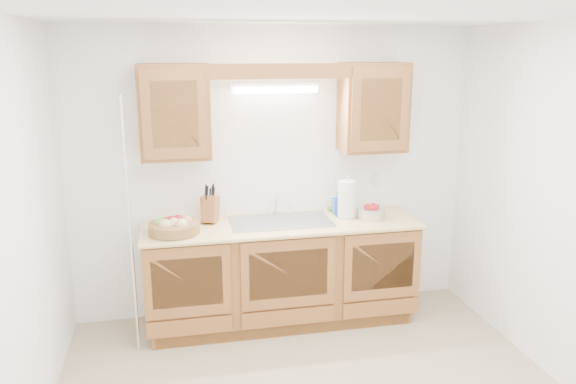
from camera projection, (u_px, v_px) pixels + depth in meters
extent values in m
plane|color=white|center=(321.00, 14.00, 3.17)|extent=(3.50, 3.50, 0.00)
cube|color=white|center=(274.00, 174.00, 4.90)|extent=(3.50, 0.02, 2.50)
cube|color=white|center=(423.00, 347.00, 2.06)|extent=(3.50, 0.02, 2.50)
cube|color=white|center=(15.00, 245.00, 3.13)|extent=(0.02, 3.00, 2.50)
cube|color=white|center=(566.00, 209.00, 3.83)|extent=(0.02, 3.00, 2.50)
cube|color=brown|center=(281.00, 273.00, 4.82)|extent=(2.20, 0.60, 0.86)
cube|color=#DCBE74|center=(281.00, 225.00, 4.70)|extent=(2.30, 0.63, 0.04)
cube|color=brown|center=(174.00, 112.00, 4.44)|extent=(0.55, 0.33, 0.75)
cube|color=brown|center=(373.00, 108.00, 4.77)|extent=(0.55, 0.33, 0.75)
cube|color=brown|center=(281.00, 71.00, 4.39)|extent=(2.20, 0.05, 0.12)
cylinder|color=white|center=(276.00, 90.00, 4.63)|extent=(0.70, 0.05, 0.05)
cube|color=white|center=(275.00, 86.00, 4.65)|extent=(0.76, 0.06, 0.05)
cube|color=#9E9EA3|center=(281.00, 221.00, 4.71)|extent=(0.84, 0.46, 0.01)
cube|color=#9E9EA3|center=(256.00, 232.00, 4.69)|extent=(0.39, 0.40, 0.16)
cube|color=#9E9EA3|center=(305.00, 229.00, 4.77)|extent=(0.39, 0.40, 0.16)
cylinder|color=silver|center=(276.00, 213.00, 4.90)|extent=(0.06, 0.06, 0.04)
cylinder|color=silver|center=(276.00, 204.00, 4.88)|extent=(0.02, 0.02, 0.16)
cylinder|color=silver|center=(277.00, 195.00, 4.81)|extent=(0.02, 0.12, 0.02)
cylinder|color=white|center=(290.00, 208.00, 4.91)|extent=(0.03, 0.03, 0.12)
cylinder|color=silver|center=(130.00, 230.00, 4.19)|extent=(0.03, 0.03, 2.00)
cube|color=white|center=(377.00, 180.00, 5.11)|extent=(0.08, 0.01, 0.12)
cylinder|color=olive|center=(174.00, 228.00, 4.41)|extent=(0.48, 0.48, 0.08)
sphere|color=#D8C67F|center=(165.00, 225.00, 4.35)|extent=(0.10, 0.10, 0.10)
sphere|color=#D8C67F|center=(181.00, 225.00, 4.36)|extent=(0.10, 0.10, 0.10)
sphere|color=tan|center=(187.00, 221.00, 4.47)|extent=(0.09, 0.09, 0.09)
sphere|color=#AE131E|center=(171.00, 221.00, 4.47)|extent=(0.09, 0.09, 0.09)
sphere|color=#72A53F|center=(160.00, 223.00, 4.42)|extent=(0.09, 0.09, 0.09)
sphere|color=#D8C67F|center=(174.00, 224.00, 4.40)|extent=(0.10, 0.10, 0.10)
sphere|color=#AE131E|center=(178.00, 220.00, 4.51)|extent=(0.08, 0.08, 0.08)
cube|color=brown|center=(211.00, 209.00, 4.68)|extent=(0.18, 0.22, 0.25)
cylinder|color=black|center=(206.00, 194.00, 4.62)|extent=(0.03, 0.04, 0.09)
cylinder|color=black|center=(210.00, 194.00, 4.63)|extent=(0.03, 0.04, 0.09)
cylinder|color=black|center=(214.00, 193.00, 4.63)|extent=(0.03, 0.04, 0.09)
cylinder|color=black|center=(207.00, 192.00, 4.66)|extent=(0.03, 0.04, 0.09)
cylinder|color=black|center=(212.00, 191.00, 4.67)|extent=(0.03, 0.04, 0.09)
cylinder|color=black|center=(206.00, 190.00, 4.68)|extent=(0.03, 0.04, 0.09)
cylinder|color=black|center=(213.00, 189.00, 4.70)|extent=(0.03, 0.04, 0.09)
cylinder|color=#DD4E0C|center=(205.00, 208.00, 4.72)|extent=(0.09, 0.09, 0.21)
cylinder|color=white|center=(204.00, 196.00, 4.69)|extent=(0.07, 0.07, 0.01)
imported|color=blue|center=(338.00, 203.00, 4.93)|extent=(0.09, 0.09, 0.20)
cube|color=#CC333F|center=(334.00, 210.00, 5.04)|extent=(0.12, 0.08, 0.01)
cube|color=green|center=(335.00, 209.00, 5.04)|extent=(0.12, 0.08, 0.02)
cylinder|color=silver|center=(346.00, 217.00, 4.83)|extent=(0.18, 0.18, 0.01)
cylinder|color=silver|center=(347.00, 197.00, 4.79)|extent=(0.02, 0.02, 0.37)
cylinder|color=white|center=(347.00, 199.00, 4.79)|extent=(0.18, 0.18, 0.31)
sphere|color=silver|center=(347.00, 176.00, 4.74)|extent=(0.02, 0.02, 0.02)
cylinder|color=silver|center=(371.00, 213.00, 4.81)|extent=(0.31, 0.31, 0.09)
sphere|color=#AE131E|center=(368.00, 208.00, 4.79)|extent=(0.07, 0.07, 0.07)
sphere|color=#AE131E|center=(373.00, 207.00, 4.82)|extent=(0.07, 0.07, 0.07)
sphere|color=#AE131E|center=(372.00, 208.00, 4.77)|extent=(0.07, 0.07, 0.07)
sphere|color=#AE131E|center=(376.00, 208.00, 4.79)|extent=(0.07, 0.07, 0.07)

